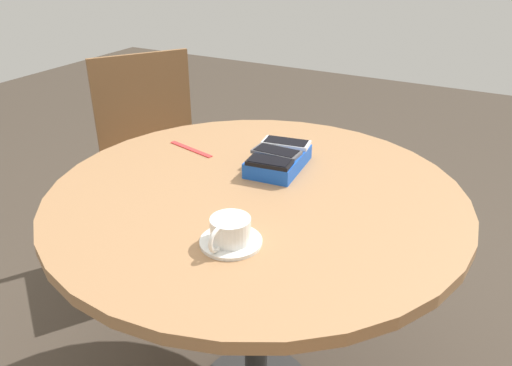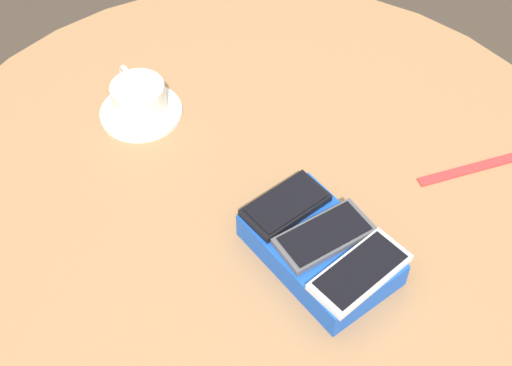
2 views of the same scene
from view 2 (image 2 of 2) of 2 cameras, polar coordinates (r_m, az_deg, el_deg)
The scene contains 8 objects.
round_table at distance 1.14m, azimuth -0.00°, elevation -3.66°, with size 1.08×1.08×0.74m.
phone_box at distance 0.98m, azimuth 5.14°, elevation -5.32°, with size 0.22×0.15×0.04m.
phone_white at distance 0.93m, azimuth 8.33°, elevation -7.06°, with size 0.08×0.14×0.01m.
phone_gray at distance 0.96m, azimuth 5.49°, elevation -4.21°, with size 0.06×0.13×0.01m.
phone_black at distance 0.99m, azimuth 2.30°, elevation -1.82°, with size 0.08×0.13×0.01m.
saucer at distance 1.19m, azimuth -9.17°, elevation 5.62°, with size 0.14×0.14×0.01m, color white.
coffee_cup at distance 1.17m, azimuth -9.42°, elevation 6.82°, with size 0.12×0.09×0.06m.
lanyard_strap at distance 1.14m, azimuth 16.80°, elevation 1.10°, with size 0.18×0.02×0.00m, color red.
Camera 2 is at (-0.58, 0.36, 1.56)m, focal length 50.00 mm.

